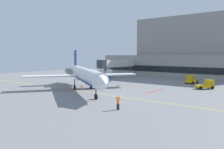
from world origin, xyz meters
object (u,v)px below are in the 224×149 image
(regional_jet, at_px, (83,74))
(pushback_tractor, at_px, (105,78))
(marshaller, at_px, (118,103))
(baggage_tug, at_px, (191,80))
(fuel_tank, at_px, (105,72))
(belt_loader, at_px, (207,85))

(regional_jet, height_order, pushback_tractor, regional_jet)
(regional_jet, height_order, marshaller, regional_jet)
(baggage_tug, height_order, pushback_tractor, baggage_tug)
(regional_jet, bearing_deg, marshaller, -30.32)
(pushback_tractor, relative_size, fuel_tank, 0.64)
(belt_loader, relative_size, marshaller, 2.01)
(regional_jet, distance_m, fuel_tank, 27.29)
(regional_jet, relative_size, marshaller, 15.69)
(belt_loader, bearing_deg, fuel_tank, 170.22)
(baggage_tug, xyz_separation_m, fuel_tank, (-27.74, -1.40, 0.65))
(belt_loader, xyz_separation_m, marshaller, (-2.96, -27.17, 0.04))
(fuel_tank, bearing_deg, pushback_tractor, -49.11)
(fuel_tank, xyz_separation_m, marshaller, (30.91, -33.00, -0.69))
(baggage_tug, distance_m, pushback_tractor, 22.24)
(regional_jet, xyz_separation_m, baggage_tug, (13.53, 24.65, -2.29))
(regional_jet, xyz_separation_m, belt_loader, (19.65, 17.40, -2.37))
(regional_jet, height_order, baggage_tug, regional_jet)
(baggage_tug, bearing_deg, fuel_tank, -177.10)
(pushback_tractor, height_order, marshaller, pushback_tractor)
(belt_loader, relative_size, fuel_tank, 0.57)
(belt_loader, bearing_deg, pushback_tractor, -170.66)
(marshaller, bearing_deg, baggage_tug, 95.25)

